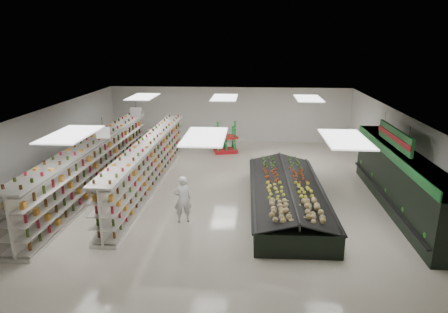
# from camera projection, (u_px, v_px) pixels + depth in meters

# --- Properties ---
(floor) EXTENTS (16.00, 16.00, 0.00)m
(floor) POSITION_uv_depth(u_px,v_px,m) (217.00, 189.00, 16.26)
(floor) COLOR beige
(floor) RESTS_ON ground
(ceiling) EXTENTS (14.00, 16.00, 0.02)m
(ceiling) POSITION_uv_depth(u_px,v_px,m) (217.00, 111.00, 15.35)
(ceiling) COLOR white
(ceiling) RESTS_ON wall_back
(wall_back) EXTENTS (14.00, 0.02, 3.20)m
(wall_back) POSITION_uv_depth(u_px,v_px,m) (229.00, 115.00, 23.46)
(wall_back) COLOR silver
(wall_back) RESTS_ON floor
(wall_front) EXTENTS (14.00, 0.02, 3.20)m
(wall_front) POSITION_uv_depth(u_px,v_px,m) (183.00, 257.00, 8.15)
(wall_front) COLOR silver
(wall_front) RESTS_ON floor
(wall_left) EXTENTS (0.02, 16.00, 3.20)m
(wall_left) POSITION_uv_depth(u_px,v_px,m) (47.00, 148.00, 16.29)
(wall_left) COLOR silver
(wall_left) RESTS_ON floor
(wall_right) EXTENTS (0.02, 16.00, 3.20)m
(wall_right) POSITION_uv_depth(u_px,v_px,m) (399.00, 155.00, 15.32)
(wall_right) COLOR silver
(wall_right) RESTS_ON floor
(produce_wall_case) EXTENTS (0.93, 8.00, 2.20)m
(produce_wall_case) POSITION_uv_depth(u_px,v_px,m) (398.00, 176.00, 14.02)
(produce_wall_case) COLOR black
(produce_wall_case) RESTS_ON floor
(aisle_sign_near) EXTENTS (0.52, 0.06, 0.75)m
(aisle_sign_near) POSITION_uv_depth(u_px,v_px,m) (103.00, 133.00, 13.83)
(aisle_sign_near) COLOR white
(aisle_sign_near) RESTS_ON ceiling
(aisle_sign_far) EXTENTS (0.52, 0.06, 0.75)m
(aisle_sign_far) POSITION_uv_depth(u_px,v_px,m) (136.00, 112.00, 17.65)
(aisle_sign_far) COLOR white
(aisle_sign_far) RESTS_ON ceiling
(hortifruti_banner) EXTENTS (0.12, 3.20, 0.95)m
(hortifruti_banner) POSITION_uv_depth(u_px,v_px,m) (395.00, 137.00, 13.64)
(hortifruti_banner) COLOR #1F7531
(hortifruti_banner) RESTS_ON ceiling
(gondola_left) EXTENTS (1.03, 11.64, 2.02)m
(gondola_left) POSITION_uv_depth(u_px,v_px,m) (95.00, 166.00, 16.16)
(gondola_left) COLOR white
(gondola_left) RESTS_ON floor
(gondola_center) EXTENTS (0.91, 10.96, 1.90)m
(gondola_center) POSITION_uv_depth(u_px,v_px,m) (150.00, 164.00, 16.58)
(gondola_center) COLOR white
(gondola_center) RESTS_ON floor
(produce_island) EXTENTS (2.75, 7.27, 1.08)m
(produce_island) POSITION_uv_depth(u_px,v_px,m) (287.00, 194.00, 14.38)
(produce_island) COLOR black
(produce_island) RESTS_ON floor
(soda_endcap) EXTENTS (1.43, 1.14, 1.62)m
(soda_endcap) POSITION_uv_depth(u_px,v_px,m) (225.00, 138.00, 21.26)
(soda_endcap) COLOR red
(soda_endcap) RESTS_ON floor
(shopper_main) EXTENTS (0.68, 0.55, 1.62)m
(shopper_main) POSITION_uv_depth(u_px,v_px,m) (183.00, 199.00, 13.12)
(shopper_main) COLOR white
(shopper_main) RESTS_ON floor
(shopper_background) EXTENTS (0.58, 0.80, 1.49)m
(shopper_background) POSITION_uv_depth(u_px,v_px,m) (151.00, 143.00, 20.40)
(shopper_background) COLOR tan
(shopper_background) RESTS_ON floor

